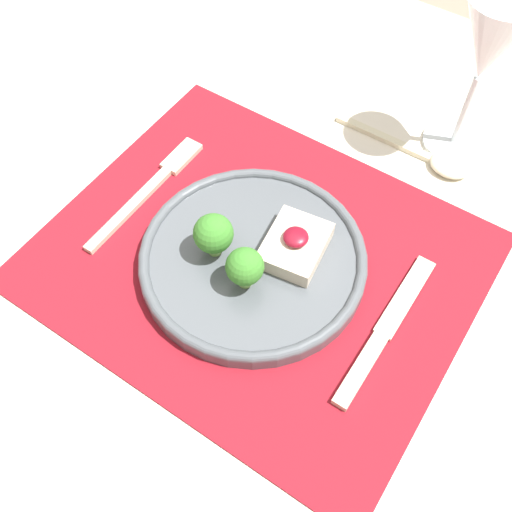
# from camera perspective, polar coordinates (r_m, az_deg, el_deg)

# --- Properties ---
(ground_plane) EXTENTS (8.00, 8.00, 0.00)m
(ground_plane) POSITION_cam_1_polar(r_m,az_deg,el_deg) (1.34, 0.09, -17.96)
(ground_plane) COLOR gray
(dining_table) EXTENTS (1.27, 1.07, 0.74)m
(dining_table) POSITION_cam_1_polar(r_m,az_deg,el_deg) (0.73, 0.16, -4.19)
(dining_table) COLOR beige
(dining_table) RESTS_ON ground_plane
(placemat) EXTENTS (0.45, 0.38, 0.00)m
(placemat) POSITION_cam_1_polar(r_m,az_deg,el_deg) (0.66, 0.18, -0.29)
(placemat) COLOR maroon
(placemat) RESTS_ON dining_table
(dinner_plate) EXTENTS (0.24, 0.24, 0.07)m
(dinner_plate) POSITION_cam_1_polar(r_m,az_deg,el_deg) (0.64, -0.00, -0.27)
(dinner_plate) COLOR #4C5156
(dinner_plate) RESTS_ON placemat
(fork) EXTENTS (0.02, 0.20, 0.01)m
(fork) POSITION_cam_1_polar(r_m,az_deg,el_deg) (0.72, -9.78, 6.68)
(fork) COLOR beige
(fork) RESTS_ON placemat
(knife) EXTENTS (0.02, 0.20, 0.01)m
(knife) POSITION_cam_1_polar(r_m,az_deg,el_deg) (0.62, 11.73, -7.66)
(knife) COLOR beige
(knife) RESTS_ON placemat
(spoon) EXTENTS (0.18, 0.04, 0.01)m
(spoon) POSITION_cam_1_polar(r_m,az_deg,el_deg) (0.77, 16.59, 8.89)
(spoon) COLOR beige
(spoon) RESTS_ON dining_table
(wine_glass_near) EXTENTS (0.08, 0.08, 0.20)m
(wine_glass_near) POSITION_cam_1_polar(r_m,az_deg,el_deg) (0.72, 21.33, 18.05)
(wine_glass_near) COLOR white
(wine_glass_near) RESTS_ON dining_table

